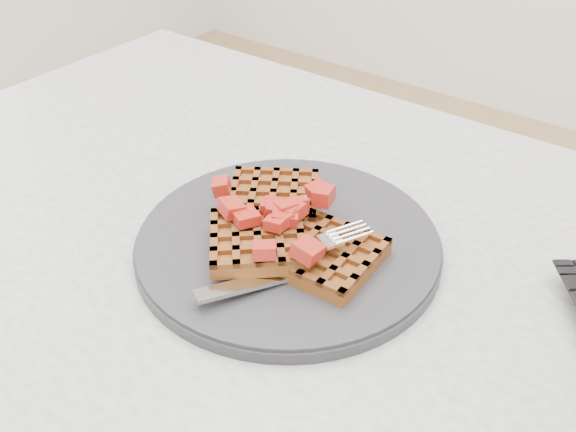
{
  "coord_description": "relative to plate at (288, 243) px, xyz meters",
  "views": [
    {
      "loc": [
        0.25,
        -0.36,
        1.14
      ],
      "look_at": [
        -0.05,
        0.03,
        0.79
      ],
      "focal_mm": 40.0,
      "sensor_mm": 36.0,
      "label": 1
    }
  ],
  "objects": [
    {
      "name": "table",
      "position": [
        0.05,
        -0.03,
        -0.12
      ],
      "size": [
        1.2,
        0.8,
        0.75
      ],
      "color": "beige",
      "rests_on": "ground"
    },
    {
      "name": "plate",
      "position": [
        0.0,
        0.0,
        0.0
      ],
      "size": [
        0.3,
        0.3,
        0.02
      ],
      "primitive_type": "cylinder",
      "color": "#252528",
      "rests_on": "table"
    },
    {
      "name": "waffles",
      "position": [
        0.0,
        -0.0,
        0.02
      ],
      "size": [
        0.2,
        0.2,
        0.03
      ],
      "color": "brown",
      "rests_on": "plate"
    },
    {
      "name": "strawberry_pile",
      "position": [
        -0.0,
        0.0,
        0.05
      ],
      "size": [
        0.15,
        0.15,
        0.02
      ],
      "primitive_type": null,
      "color": "maroon",
      "rests_on": "waffles"
    },
    {
      "name": "fork",
      "position": [
        0.04,
        -0.04,
        0.02
      ],
      "size": [
        0.1,
        0.17,
        0.02
      ],
      "primitive_type": null,
      "rotation": [
        0.0,
        0.0,
        -0.45
      ],
      "color": "silver",
      "rests_on": "plate"
    }
  ]
}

